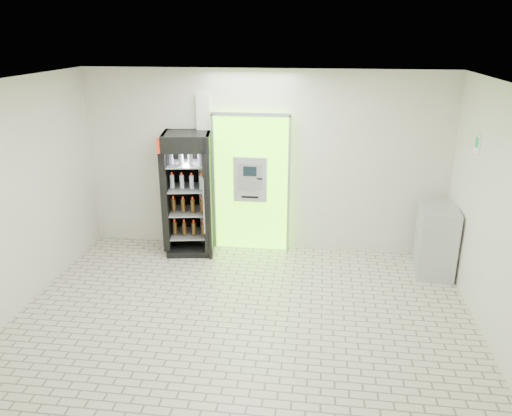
# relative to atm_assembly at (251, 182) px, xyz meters

# --- Properties ---
(ground) EXTENTS (6.00, 6.00, 0.00)m
(ground) POSITION_rel_atm_assembly_xyz_m (0.20, -2.41, -1.17)
(ground) COLOR #BDB09C
(ground) RESTS_ON ground
(room_shell) EXTENTS (6.00, 6.00, 6.00)m
(room_shell) POSITION_rel_atm_assembly_xyz_m (0.20, -2.41, 0.67)
(room_shell) COLOR silver
(room_shell) RESTS_ON ground
(atm_assembly) EXTENTS (1.30, 0.24, 2.33)m
(atm_assembly) POSITION_rel_atm_assembly_xyz_m (0.00, 0.00, 0.00)
(atm_assembly) COLOR #6CFA15
(atm_assembly) RESTS_ON ground
(pillar) EXTENTS (0.22, 0.11, 2.60)m
(pillar) POSITION_rel_atm_assembly_xyz_m (-0.78, 0.04, 0.13)
(pillar) COLOR silver
(pillar) RESTS_ON ground
(beverage_cooler) EXTENTS (0.86, 0.81, 2.02)m
(beverage_cooler) POSITION_rel_atm_assembly_xyz_m (-1.00, -0.25, -0.20)
(beverage_cooler) COLOR black
(beverage_cooler) RESTS_ON ground
(steel_cabinet) EXTENTS (0.60, 0.84, 1.07)m
(steel_cabinet) POSITION_rel_atm_assembly_xyz_m (2.92, -0.58, -0.64)
(steel_cabinet) COLOR #B1B4B9
(steel_cabinet) RESTS_ON ground
(exit_sign) EXTENTS (0.02, 0.22, 0.26)m
(exit_sign) POSITION_rel_atm_assembly_xyz_m (3.19, -1.01, 0.95)
(exit_sign) COLOR white
(exit_sign) RESTS_ON room_shell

